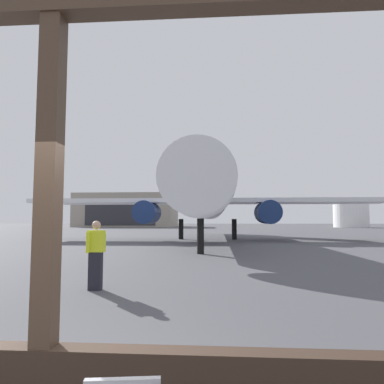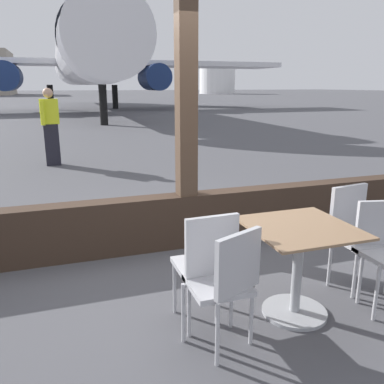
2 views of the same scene
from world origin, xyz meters
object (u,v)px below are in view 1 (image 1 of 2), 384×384
Objects in this scene: ground_crew_worker at (96,254)px; airplane at (207,198)px; fuel_storage_tank at (351,216)px; distant_hangar at (128,211)px.

airplane is at bearing 84.02° from ground_crew_worker.
ground_crew_worker is at bearing -95.98° from airplane.
ground_crew_worker is 80.15m from fuel_storage_tank.
fuel_storage_tank reaches higher than ground_crew_worker.
distant_hangar is at bearing 110.78° from airplane.
airplane is at bearing -69.22° from distant_hangar.
airplane reaches higher than distant_hangar.
airplane reaches higher than ground_crew_worker.
distant_hangar is (-19.38, 78.10, 3.16)m from ground_crew_worker.
airplane is 17.95× the size of ground_crew_worker.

